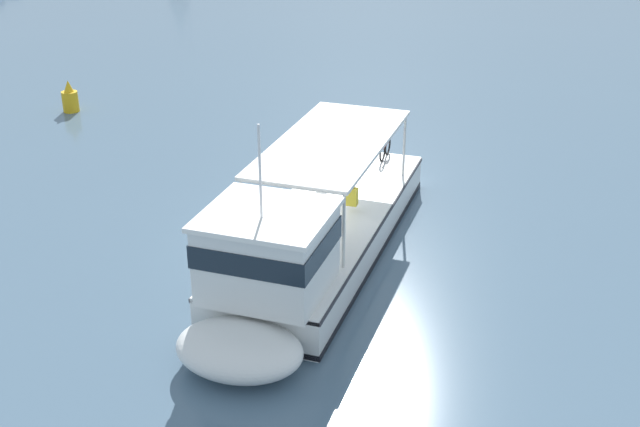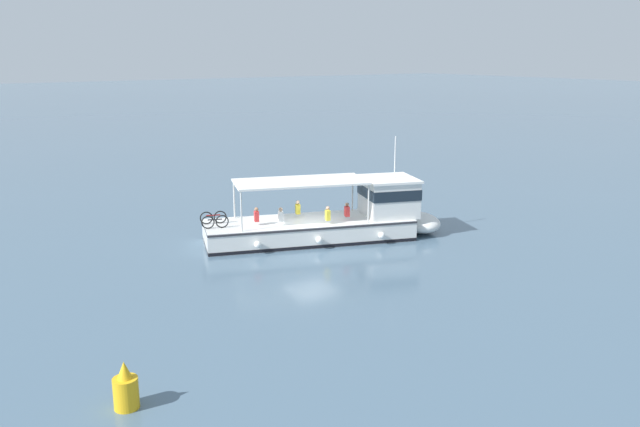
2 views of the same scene
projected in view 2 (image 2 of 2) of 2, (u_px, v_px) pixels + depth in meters
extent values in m
plane|color=slate|center=(311.00, 245.00, 33.17)|extent=(400.00, 400.00, 0.00)
cube|color=white|center=(309.00, 230.00, 33.84)|extent=(6.71, 11.24, 1.10)
ellipsoid|color=white|center=(419.00, 222.00, 35.36)|extent=(3.52, 3.08, 1.01)
cube|color=black|center=(309.00, 238.00, 33.95)|extent=(6.75, 11.26, 0.16)
cube|color=#2D2D33|center=(309.00, 221.00, 33.72)|extent=(6.77, 11.26, 0.10)
cube|color=white|center=(389.00, 197.00, 34.55)|extent=(3.45, 3.38, 1.90)
cube|color=#19232D|center=(389.00, 191.00, 34.47)|extent=(3.52, 3.43, 0.56)
cube|color=white|center=(389.00, 179.00, 34.31)|extent=(3.65, 3.58, 0.12)
cube|color=white|center=(300.00, 182.00, 33.10)|extent=(5.06, 7.30, 0.10)
cylinder|color=silver|center=(352.00, 193.00, 35.43)|extent=(0.08, 0.08, 2.00)
cylinder|color=silver|center=(369.00, 204.00, 32.87)|extent=(0.08, 0.08, 2.00)
cylinder|color=silver|center=(234.00, 199.00, 33.83)|extent=(0.08, 0.08, 2.00)
cylinder|color=silver|center=(241.00, 212.00, 31.28)|extent=(0.08, 0.08, 2.00)
cylinder|color=silver|center=(395.00, 157.00, 34.10)|extent=(0.06, 0.06, 2.20)
sphere|color=white|center=(382.00, 235.00, 33.02)|extent=(0.36, 0.36, 0.36)
sphere|color=white|center=(319.00, 240.00, 32.21)|extent=(0.36, 0.36, 0.36)
sphere|color=white|center=(258.00, 245.00, 31.44)|extent=(0.36, 0.36, 0.36)
torus|color=black|center=(220.00, 217.00, 32.93)|extent=(0.28, 0.64, 0.66)
torus|color=black|center=(206.00, 218.00, 32.76)|extent=(0.28, 0.64, 0.66)
cylinder|color=maroon|center=(213.00, 215.00, 32.81)|extent=(0.30, 0.68, 0.06)
torus|color=black|center=(222.00, 221.00, 32.08)|extent=(0.28, 0.64, 0.66)
torus|color=black|center=(208.00, 222.00, 31.91)|extent=(0.28, 0.64, 0.66)
cylinder|color=#232328|center=(215.00, 220.00, 31.97)|extent=(0.30, 0.68, 0.06)
cube|color=red|center=(257.00, 216.00, 32.55)|extent=(0.38, 0.32, 0.52)
sphere|color=#9E7051|center=(256.00, 209.00, 32.46)|extent=(0.20, 0.20, 0.20)
cube|color=white|center=(281.00, 216.00, 32.52)|extent=(0.38, 0.32, 0.52)
sphere|color=tan|center=(281.00, 209.00, 32.43)|extent=(0.20, 0.20, 0.20)
cube|color=yellow|center=(298.00, 209.00, 34.06)|extent=(0.38, 0.32, 0.52)
sphere|color=beige|center=(298.00, 202.00, 33.97)|extent=(0.20, 0.20, 0.20)
cube|color=yellow|center=(328.00, 215.00, 32.79)|extent=(0.38, 0.32, 0.52)
sphere|color=tan|center=(328.00, 208.00, 32.70)|extent=(0.20, 0.20, 0.20)
cube|color=red|center=(347.00, 211.00, 33.55)|extent=(0.38, 0.32, 0.52)
sphere|color=#9E7051|center=(347.00, 204.00, 33.46)|extent=(0.20, 0.20, 0.20)
cylinder|color=gold|center=(126.00, 393.00, 17.84)|extent=(0.70, 0.70, 0.90)
cone|color=gold|center=(124.00, 370.00, 17.67)|extent=(0.42, 0.42, 0.50)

